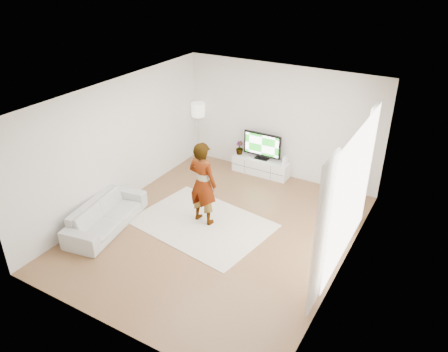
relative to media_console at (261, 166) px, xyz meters
The scene contains 17 objects.
floor 2.80m from the media_console, 82.25° to the right, with size 6.00×6.00×0.00m, color #8C5F3F.
ceiling 3.81m from the media_console, 82.25° to the right, with size 6.00×6.00×0.00m, color white.
wall_left 3.69m from the media_console, 127.53° to the right, with size 0.02×6.00×2.80m, color silver.
wall_right 4.16m from the media_console, 43.87° to the right, with size 0.02×6.00×2.80m, color silver.
wall_back 1.27m from the media_console, 31.98° to the left, with size 5.00×0.02×2.80m, color silver.
wall_front 5.90m from the media_console, 86.26° to the right, with size 5.00×0.02×2.80m, color silver.
window 3.97m from the media_console, 40.79° to the right, with size 0.01×2.60×2.50m, color white.
curtain_near 4.82m from the media_console, 53.59° to the right, with size 0.04×0.70×2.60m, color white.
curtain_far 3.22m from the media_console, 22.76° to the right, with size 0.04×0.70×2.60m, color white.
media_console is the anchor object (origin of this frame).
television 0.58m from the media_console, 90.00° to the left, with size 0.99×0.20×0.69m.
game_console 0.72m from the media_console, ahead, with size 0.08×0.17×0.22m.
potted_plant 0.73m from the media_console, behind, with size 0.20×0.20×0.35m, color #3F7238.
rug 2.70m from the media_console, 91.09° to the right, with size 2.70×1.94×0.01m, color beige.
player 2.69m from the media_console, 91.86° to the right, with size 0.65×0.43×1.79m, color #334772.
sofa 4.14m from the media_console, 114.10° to the right, with size 2.01×0.78×0.59m, color silver.
floor_lamp 2.16m from the media_console, behind, with size 0.36×0.36×1.60m.
Camera 1 is at (3.81, -6.33, 5.13)m, focal length 35.00 mm.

